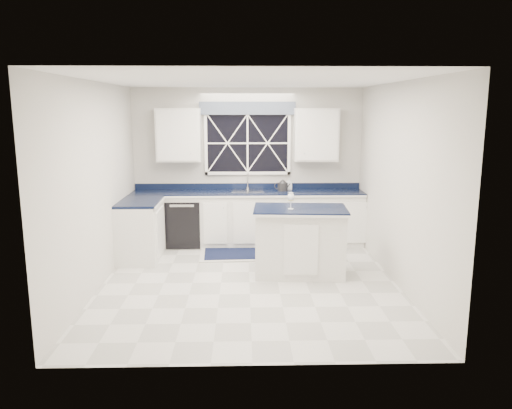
{
  "coord_description": "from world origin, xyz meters",
  "views": [
    {
      "loc": [
        -0.08,
        -6.52,
        2.36
      ],
      "look_at": [
        0.1,
        0.4,
        1.01
      ],
      "focal_mm": 35.0,
      "sensor_mm": 36.0,
      "label": 1
    }
  ],
  "objects_px": {
    "kettle": "(282,185)",
    "island": "(300,241)",
    "faucet": "(248,181)",
    "soap_bottle": "(289,184)",
    "dishwasher": "(185,222)",
    "wine_glass": "(291,198)"
  },
  "relations": [
    {
      "from": "wine_glass",
      "to": "kettle",
      "type": "bearing_deg",
      "value": 89.35
    },
    {
      "from": "wine_glass",
      "to": "dishwasher",
      "type": "bearing_deg",
      "value": 135.09
    },
    {
      "from": "dishwasher",
      "to": "kettle",
      "type": "height_order",
      "value": "kettle"
    },
    {
      "from": "soap_bottle",
      "to": "island",
      "type": "bearing_deg",
      "value": -90.11
    },
    {
      "from": "island",
      "to": "faucet",
      "type": "bearing_deg",
      "value": 115.99
    },
    {
      "from": "faucet",
      "to": "soap_bottle",
      "type": "xyz_separation_m",
      "value": [
        0.73,
        0.01,
        -0.06
      ]
    },
    {
      "from": "island",
      "to": "kettle",
      "type": "xyz_separation_m",
      "value": [
        -0.12,
        1.65,
        0.55
      ]
    },
    {
      "from": "island",
      "to": "kettle",
      "type": "height_order",
      "value": "kettle"
    },
    {
      "from": "kettle",
      "to": "soap_bottle",
      "type": "distance_m",
      "value": 0.2
    },
    {
      "from": "island",
      "to": "wine_glass",
      "type": "xyz_separation_m",
      "value": [
        -0.14,
        -0.08,
        0.64
      ]
    },
    {
      "from": "kettle",
      "to": "wine_glass",
      "type": "relative_size",
      "value": 1.22
    },
    {
      "from": "soap_bottle",
      "to": "wine_glass",
      "type": "bearing_deg",
      "value": -94.46
    },
    {
      "from": "island",
      "to": "kettle",
      "type": "relative_size",
      "value": 4.79
    },
    {
      "from": "dishwasher",
      "to": "wine_glass",
      "type": "distance_m",
      "value": 2.48
    },
    {
      "from": "island",
      "to": "wine_glass",
      "type": "bearing_deg",
      "value": -147.75
    },
    {
      "from": "dishwasher",
      "to": "soap_bottle",
      "type": "xyz_separation_m",
      "value": [
        1.83,
        0.2,
        0.63
      ]
    },
    {
      "from": "faucet",
      "to": "island",
      "type": "bearing_deg",
      "value": -68.0
    },
    {
      "from": "dishwasher",
      "to": "faucet",
      "type": "distance_m",
      "value": 1.31
    },
    {
      "from": "kettle",
      "to": "island",
      "type": "bearing_deg",
      "value": -69.38
    },
    {
      "from": "faucet",
      "to": "wine_glass",
      "type": "distance_m",
      "value": 1.96
    },
    {
      "from": "dishwasher",
      "to": "soap_bottle",
      "type": "bearing_deg",
      "value": 6.36
    },
    {
      "from": "dishwasher",
      "to": "soap_bottle",
      "type": "relative_size",
      "value": 4.06
    }
  ]
}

